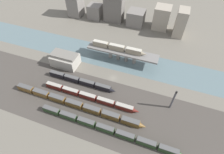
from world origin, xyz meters
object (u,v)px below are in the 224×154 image
Objects in this scene: train_yard_near at (107,129)px; warehouse_building at (65,59)px; train_yard_mid at (76,104)px; train_yard_far at (90,97)px; train_yard_outer at (81,81)px; train_on_bridge at (119,48)px; signal_tower at (173,100)px.

train_yard_near is 4.28× the size of warehouse_building.
warehouse_building is at bearing 128.89° from train_yard_mid.
train_yard_mid reaches higher than train_yard_far.
train_yard_outer reaches higher than train_yard_near.
train_on_bridge is at bearing 83.30° from train_yard_far.
train_yard_outer is (-15.12, -30.82, -8.38)m from train_on_bridge.
train_yard_mid is 17.79m from train_yard_outer.
train_yard_near is (12.70, -55.85, -8.41)m from train_on_bridge.
signal_tower reaches higher than train_yard_mid.
signal_tower reaches higher than train_yard_far.
signal_tower reaches higher than train_yard_near.
train_yard_outer is 3.14× the size of signal_tower.
train_on_bridge is 0.49× the size of train_yard_mid.
signal_tower is (46.46, 10.08, 5.50)m from train_yard_far.
train_yard_outer is at bearing 138.59° from train_yard_far.
train_on_bridge is 38.50m from warehouse_building.
warehouse_building reaches higher than train_yard_far.
train_on_bridge is at bearing 63.87° from train_yard_outer.
train_on_bridge reaches higher than train_yard_near.
train_yard_mid is at bearing -72.11° from train_yard_outer.
train_yard_outer is (-5.46, 16.93, -0.04)m from train_yard_mid.
train_on_bridge is 0.66× the size of train_yard_far.
train_yard_near is 0.96× the size of train_yard_mid.
train_on_bridge is 57.89m from train_yard_near.
signal_tower reaches higher than train_yard_outer.
train_on_bridge is 0.85× the size of train_yard_outer.
train_on_bridge is at bearing 102.81° from train_yard_near.
warehouse_building is at bearing 140.84° from train_yard_near.
warehouse_building is (-46.08, 37.53, 2.77)m from train_yard_near.
train_on_bridge is 51.46m from signal_tower.
train_yard_outer is 22.30m from warehouse_building.
train_on_bridge is at bearing 144.38° from signal_tower.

